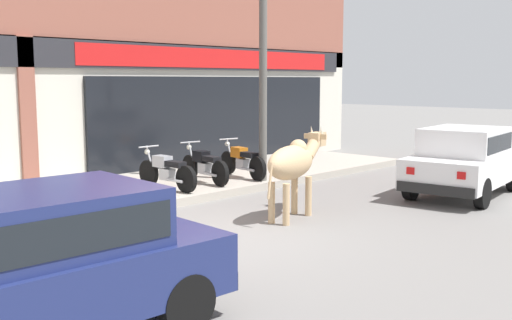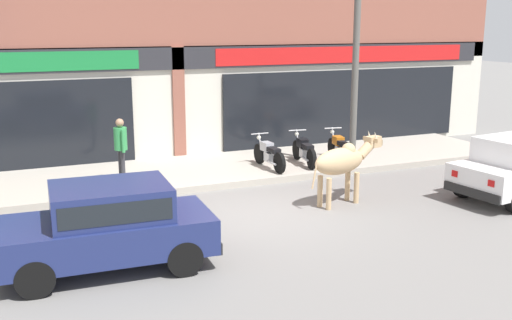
# 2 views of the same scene
# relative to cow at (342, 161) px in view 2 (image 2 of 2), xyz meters

# --- Properties ---
(ground_plane) EXTENTS (90.00, 90.00, 0.00)m
(ground_plane) POSITION_rel_cow_xyz_m (-2.14, -0.01, -1.01)
(ground_plane) COLOR slate
(sidewalk) EXTENTS (19.00, 3.57, 0.17)m
(sidewalk) POSITION_rel_cow_xyz_m (-2.14, 3.98, -0.92)
(sidewalk) COLOR #A8A093
(sidewalk) RESTS_ON ground
(shop_building) EXTENTS (23.00, 1.40, 9.62)m
(shop_building) POSITION_rel_cow_xyz_m (-2.14, 6.02, 3.60)
(shop_building) COLOR #8E5142
(shop_building) RESTS_ON ground
(cow) EXTENTS (2.12, 0.87, 1.61)m
(cow) POSITION_rel_cow_xyz_m (0.00, 0.00, 0.00)
(cow) COLOR tan
(cow) RESTS_ON ground
(car_1) EXTENTS (3.68, 1.77, 1.46)m
(car_1) POSITION_rel_cow_xyz_m (-5.52, -1.66, -0.19)
(car_1) COLOR black
(car_1) RESTS_ON ground
(motorcycle_0) EXTENTS (0.52, 1.81, 0.88)m
(motorcycle_0) POSITION_rel_cow_xyz_m (-0.37, 3.19, -0.45)
(motorcycle_0) COLOR black
(motorcycle_0) RESTS_ON sidewalk
(motorcycle_1) EXTENTS (0.58, 1.80, 0.88)m
(motorcycle_1) POSITION_rel_cow_xyz_m (0.75, 3.26, -0.45)
(motorcycle_1) COLOR black
(motorcycle_1) RESTS_ON sidewalk
(motorcycle_2) EXTENTS (0.63, 1.80, 0.88)m
(motorcycle_2) POSITION_rel_cow_xyz_m (1.85, 3.17, -0.45)
(motorcycle_2) COLOR black
(motorcycle_2) RESTS_ON sidewalk
(pedestrian) EXTENTS (0.32, 0.50, 1.60)m
(pedestrian) POSITION_rel_cow_xyz_m (-4.34, 3.31, 0.15)
(pedestrian) COLOR #2D2D33
(pedestrian) RESTS_ON sidewalk
(utility_pole) EXTENTS (0.18, 0.18, 5.76)m
(utility_pole) POSITION_rel_cow_xyz_m (1.85, 2.49, 2.04)
(utility_pole) COLOR #595651
(utility_pole) RESTS_ON sidewalk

